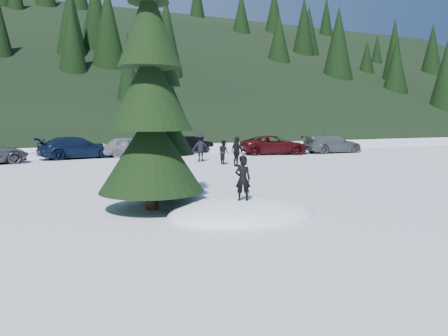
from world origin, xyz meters
name	(u,v)px	position (x,y,z in m)	size (l,w,h in m)	color
ground	(243,214)	(0.00, 0.00, 0.00)	(200.00, 200.00, 0.00)	white
snow_mound	(243,214)	(0.00, 0.00, 0.00)	(4.48, 3.52, 0.96)	white
forest_hillside	(65,48)	(0.00, 54.00, 12.50)	(200.00, 60.00, 25.00)	black
spruce_tall	(150,100)	(-2.20, 1.80, 3.32)	(3.20, 3.20, 8.60)	black
spruce_short	(169,138)	(-1.20, 3.20, 2.10)	(2.20, 2.20, 5.37)	black
child_skier	(243,179)	(-0.15, -0.30, 1.08)	(0.44, 0.29, 1.20)	black
adult_0	(224,152)	(5.38, 13.08, 0.75)	(0.73, 0.57, 1.49)	black
adult_1	(237,152)	(5.46, 11.43, 0.88)	(1.03, 0.43, 1.76)	black
adult_2	(200,147)	(4.65, 15.16, 0.93)	(1.20, 0.69, 1.86)	black
car_3	(77,148)	(-2.37, 20.83, 0.76)	(2.14, 5.26, 1.53)	black
car_4	(130,146)	(1.38, 20.91, 0.74)	(1.75, 4.35, 1.48)	gray
car_5	(190,145)	(6.43, 21.99, 0.69)	(1.46, 4.20, 1.38)	black
car_6	(274,145)	(12.04, 18.19, 0.73)	(2.41, 5.22, 1.45)	#3C0B0E
car_7	(332,144)	(17.14, 17.51, 0.73)	(2.04, 5.02, 1.46)	#53575C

